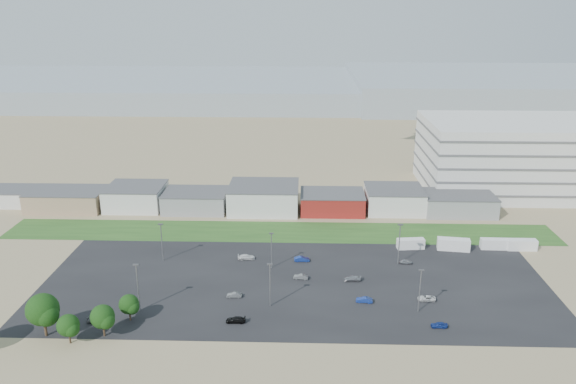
{
  "coord_description": "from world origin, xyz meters",
  "views": [
    {
      "loc": [
        7.18,
        -99.92,
        62.57
      ],
      "look_at": [
        3.34,
        22.0,
        22.22
      ],
      "focal_mm": 35.0,
      "sensor_mm": 36.0,
      "label": 1
    }
  ],
  "objects_px": {
    "parked_car_6": "(246,257)",
    "parked_car_8": "(406,262)",
    "parked_car_0": "(427,298)",
    "parked_car_2": "(439,325)",
    "parked_car_12": "(352,278)",
    "parked_car_11": "(302,259)",
    "parked_car_4": "(234,295)",
    "parked_car_7": "(301,277)",
    "parked_car_10": "(97,320)",
    "box_trailer_a": "(411,244)",
    "parked_car_1": "(364,300)",
    "parked_car_3": "(236,320)"
  },
  "relations": [
    {
      "from": "parked_car_2",
      "to": "parked_car_11",
      "type": "distance_m",
      "value": 41.76
    },
    {
      "from": "parked_car_11",
      "to": "parked_car_4",
      "type": "bearing_deg",
      "value": 139.0
    },
    {
      "from": "parked_car_2",
      "to": "parked_car_4",
      "type": "bearing_deg",
      "value": -104.22
    },
    {
      "from": "parked_car_0",
      "to": "parked_car_6",
      "type": "xyz_separation_m",
      "value": [
        -42.55,
        20.29,
        0.09
      ]
    },
    {
      "from": "parked_car_10",
      "to": "parked_car_1",
      "type": "bearing_deg",
      "value": -83.68
    },
    {
      "from": "parked_car_1",
      "to": "parked_car_11",
      "type": "relative_size",
      "value": 0.94
    },
    {
      "from": "parked_car_4",
      "to": "parked_car_10",
      "type": "height_order",
      "value": "parked_car_10"
    },
    {
      "from": "parked_car_3",
      "to": "parked_car_10",
      "type": "xyz_separation_m",
      "value": [
        -28.89,
        -0.92,
        0.0
      ]
    },
    {
      "from": "parked_car_0",
      "to": "parked_car_10",
      "type": "relative_size",
      "value": 0.97
    },
    {
      "from": "parked_car_4",
      "to": "parked_car_12",
      "type": "xyz_separation_m",
      "value": [
        27.38,
        8.87,
        0.04
      ]
    },
    {
      "from": "parked_car_1",
      "to": "parked_car_7",
      "type": "bearing_deg",
      "value": -121.07
    },
    {
      "from": "parked_car_2",
      "to": "parked_car_11",
      "type": "height_order",
      "value": "parked_car_11"
    },
    {
      "from": "parked_car_8",
      "to": "parked_car_12",
      "type": "distance_m",
      "value": 17.51
    },
    {
      "from": "parked_car_6",
      "to": "parked_car_8",
      "type": "relative_size",
      "value": 1.35
    },
    {
      "from": "box_trailer_a",
      "to": "parked_car_10",
      "type": "relative_size",
      "value": 1.78
    },
    {
      "from": "parked_car_0",
      "to": "parked_car_2",
      "type": "relative_size",
      "value": 1.18
    },
    {
      "from": "parked_car_0",
      "to": "parked_car_12",
      "type": "bearing_deg",
      "value": -117.81
    },
    {
      "from": "parked_car_3",
      "to": "parked_car_11",
      "type": "relative_size",
      "value": 1.05
    },
    {
      "from": "box_trailer_a",
      "to": "parked_car_6",
      "type": "relative_size",
      "value": 1.66
    },
    {
      "from": "parked_car_3",
      "to": "parked_car_7",
      "type": "height_order",
      "value": "parked_car_3"
    },
    {
      "from": "box_trailer_a",
      "to": "parked_car_4",
      "type": "bearing_deg",
      "value": -153.78
    },
    {
      "from": "box_trailer_a",
      "to": "parked_car_2",
      "type": "relative_size",
      "value": 2.17
    },
    {
      "from": "parked_car_1",
      "to": "parked_car_3",
      "type": "bearing_deg",
      "value": -65.25
    },
    {
      "from": "box_trailer_a",
      "to": "parked_car_12",
      "type": "height_order",
      "value": "box_trailer_a"
    },
    {
      "from": "box_trailer_a",
      "to": "parked_car_3",
      "type": "xyz_separation_m",
      "value": [
        -43.07,
        -39.09,
        -0.78
      ]
    },
    {
      "from": "parked_car_10",
      "to": "parked_car_8",
      "type": "bearing_deg",
      "value": -70.2
    },
    {
      "from": "parked_car_12",
      "to": "parked_car_3",
      "type": "bearing_deg",
      "value": -53.43
    },
    {
      "from": "parked_car_4",
      "to": "parked_car_11",
      "type": "distance_m",
      "value": 24.6
    },
    {
      "from": "parked_car_0",
      "to": "parked_car_8",
      "type": "bearing_deg",
      "value": -173.94
    },
    {
      "from": "parked_car_12",
      "to": "parked_car_11",
      "type": "bearing_deg",
      "value": -131.23
    },
    {
      "from": "parked_car_6",
      "to": "parked_car_2",
      "type": "bearing_deg",
      "value": -133.78
    },
    {
      "from": "parked_car_2",
      "to": "parked_car_12",
      "type": "distance_m",
      "value": 25.83
    },
    {
      "from": "parked_car_4",
      "to": "parked_car_6",
      "type": "height_order",
      "value": "parked_car_6"
    },
    {
      "from": "parked_car_12",
      "to": "parked_car_8",
      "type": "bearing_deg",
      "value": 123.8
    },
    {
      "from": "parked_car_10",
      "to": "parked_car_12",
      "type": "xyz_separation_m",
      "value": [
        54.65,
        20.42,
        0.0
      ]
    },
    {
      "from": "parked_car_6",
      "to": "parked_car_7",
      "type": "bearing_deg",
      "value": -134.34
    },
    {
      "from": "parked_car_4",
      "to": "parked_car_7",
      "type": "relative_size",
      "value": 0.96
    },
    {
      "from": "parked_car_2",
      "to": "parked_car_11",
      "type": "bearing_deg",
      "value": -136.88
    },
    {
      "from": "parked_car_6",
      "to": "parked_car_0",
      "type": "bearing_deg",
      "value": -123.05
    },
    {
      "from": "parked_car_2",
      "to": "parked_car_8",
      "type": "height_order",
      "value": "parked_car_2"
    },
    {
      "from": "parked_car_0",
      "to": "parked_car_2",
      "type": "bearing_deg",
      "value": 3.39
    },
    {
      "from": "parked_car_2",
      "to": "parked_car_6",
      "type": "xyz_separation_m",
      "value": [
        -42.87,
        31.4,
        0.06
      ]
    },
    {
      "from": "box_trailer_a",
      "to": "parked_car_4",
      "type": "relative_size",
      "value": 2.16
    },
    {
      "from": "parked_car_6",
      "to": "parked_car_8",
      "type": "distance_m",
      "value": 41.16
    },
    {
      "from": "parked_car_6",
      "to": "parked_car_7",
      "type": "xyz_separation_m",
      "value": [
        14.3,
        -10.69,
        -0.05
      ]
    },
    {
      "from": "parked_car_6",
      "to": "parked_car_8",
      "type": "height_order",
      "value": "parked_car_6"
    },
    {
      "from": "parked_car_4",
      "to": "parked_car_10",
      "type": "distance_m",
      "value": 29.61
    },
    {
      "from": "parked_car_8",
      "to": "parked_car_12",
      "type": "xyz_separation_m",
      "value": [
        -14.46,
        -9.88,
        0.04
      ]
    },
    {
      "from": "box_trailer_a",
      "to": "parked_car_8",
      "type": "relative_size",
      "value": 2.24
    },
    {
      "from": "parked_car_1",
      "to": "parked_car_11",
      "type": "height_order",
      "value": "parked_car_11"
    }
  ]
}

